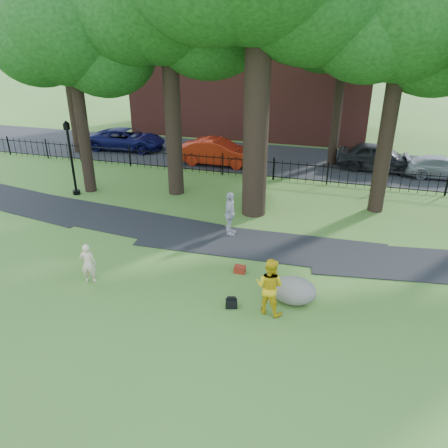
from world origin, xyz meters
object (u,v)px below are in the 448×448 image
(boulder, at_px, (294,289))
(lamppost, at_px, (71,159))
(woman, at_px, (88,263))
(red_sedan, at_px, (218,152))
(man, at_px, (270,286))

(boulder, height_order, lamppost, lamppost)
(woman, relative_size, lamppost, 0.38)
(lamppost, height_order, red_sedan, lamppost)
(boulder, xyz_separation_m, red_sedan, (-6.66, 13.44, 0.37))
(woman, distance_m, boulder, 6.97)
(man, distance_m, boulder, 1.16)
(man, relative_size, boulder, 1.26)
(man, xyz_separation_m, boulder, (0.64, 0.83, -0.50))
(man, height_order, lamppost, lamppost)
(man, bearing_deg, woman, 13.69)
(boulder, relative_size, red_sedan, 0.30)
(lamppost, xyz_separation_m, red_sedan, (5.58, 7.06, -1.08))
(woman, distance_m, red_sedan, 14.30)
(boulder, bearing_deg, man, -127.71)
(lamppost, bearing_deg, woman, -58.52)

